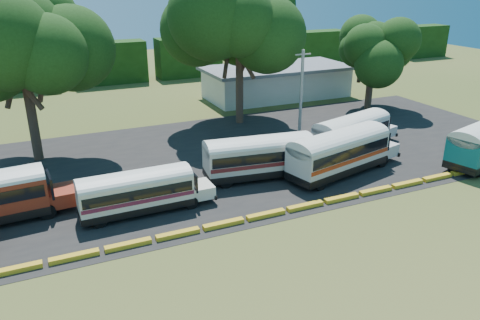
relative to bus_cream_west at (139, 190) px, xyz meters
name	(u,v)px	position (x,y,z in m)	size (l,w,h in m)	color
ground	(252,228)	(5.86, -5.01, -1.68)	(160.00, 160.00, 0.00)	#314617
asphalt_strip	(201,162)	(6.86, 6.99, -1.67)	(64.00, 24.00, 0.02)	black
curb	(245,219)	(5.86, -4.01, -1.53)	(53.70, 0.45, 0.30)	orange
terminal_building	(277,81)	(23.86, 24.99, 0.36)	(19.00, 9.00, 4.00)	beige
treeline_backdrop	(111,62)	(5.86, 42.99, 1.32)	(130.00, 4.00, 6.00)	black
bus_cream_west	(139,190)	(0.00, 0.00, 0.00)	(9.04, 2.38, 2.96)	black
bus_cream_east	(262,155)	(10.02, 1.93, 0.24)	(10.52, 3.81, 3.38)	black
bus_white_red	(341,150)	(15.98, -0.03, 0.37)	(11.31, 5.18, 3.61)	black
bus_white_blue	(353,131)	(20.30, 4.12, 0.18)	(10.26, 5.17, 3.28)	black
tree_west	(18,35)	(-5.73, 13.44, 8.75)	(10.05, 10.05, 14.16)	#38271C
tree_center	(239,16)	(14.63, 16.30, 9.38)	(10.82, 10.82, 15.07)	#38271C
tree_east	(374,46)	(31.07, 15.32, 5.64)	(7.42, 7.42, 10.11)	#38271C
utility_pole	(301,94)	(17.77, 9.08, 2.70)	(1.60, 0.30, 8.52)	gray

